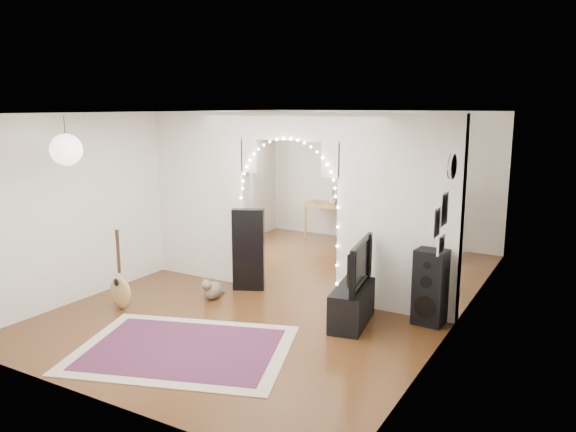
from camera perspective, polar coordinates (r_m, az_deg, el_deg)
The scene contains 25 objects.
floor at distance 8.68m, azimuth 0.32°, elevation -7.63°, with size 7.50×7.50×0.00m, color black.
ceiling at distance 8.22m, azimuth 0.34°, elevation 10.49°, with size 5.00×7.50×0.02m, color white.
wall_back at distance 11.73m, azimuth 9.34°, elevation 3.92°, with size 5.00×0.02×2.70m, color silver.
wall_front at distance 5.47m, azimuth -19.33°, elevation -4.78°, with size 5.00×0.02×2.70m, color silver.
wall_left at distance 9.80m, azimuth -12.54°, elevation 2.40°, with size 0.02×7.50×2.70m, color silver.
wall_right at distance 7.47m, azimuth 17.30°, elevation -0.50°, with size 0.02×7.50×2.70m, color silver.
divider_wall at distance 8.33m, azimuth 0.33°, elevation 1.69°, with size 5.00×0.20×2.70m.
fairy_lights at distance 8.20m, azimuth -0.12°, elevation 2.42°, with size 1.64×0.04×1.60m, color #FFEABF, non-canonical shape.
window at distance 11.15m, azimuth -6.26°, elevation 4.41°, with size 0.04×1.20×1.40m, color white.
wall_clock at distance 6.79m, azimuth 16.39°, elevation 4.83°, with size 0.31×0.31×0.03m, color white.
picture_frames at distance 6.49m, azimuth 15.28°, elevation -0.74°, with size 0.02×0.50×0.70m, color white, non-canonical shape.
paper_lantern at distance 7.62m, azimuth -21.61°, elevation 6.28°, with size 0.40×0.40×0.40m, color white.
ceiling_fan at distance 10.02m, azimuth 6.00°, elevation 8.83°, with size 1.10×1.10×0.30m, color gold, non-canonical shape.
area_rug at distance 6.83m, azimuth -10.58°, elevation -13.12°, with size 2.43×1.82×0.02m, color maroon.
guitar_case at distance 8.60m, azimuth -4.04°, elevation -3.44°, with size 0.48×0.16×1.26m, color black.
acoustic_guitar at distance 8.16m, azimuth -16.72°, elevation -6.25°, with size 0.41×0.24×0.96m.
tabby_cat at distance 8.36m, azimuth -7.74°, elevation -7.42°, with size 0.26×0.54×0.36m.
floor_speaker at distance 7.51m, azimuth 14.25°, elevation -7.03°, with size 0.41×0.37×0.99m.
media_console at distance 7.41m, azimuth 6.51°, elevation -8.99°, with size 0.40×1.00×0.50m, color black.
tv at distance 7.24m, azimuth 6.61°, elevation -4.83°, with size 1.07×0.14×0.62m, color black.
bookcase at distance 10.90m, azimuth 10.60°, elevation -0.21°, with size 1.33×0.34×1.37m, color tan.
dining_table at distance 11.95m, azimuth 4.69°, elevation 0.92°, with size 1.23×0.85×0.76m.
flower_vase at distance 11.92m, azimuth 4.71°, elevation 1.72°, with size 0.18×0.18×0.19m, color silver.
dining_chair_left at distance 10.85m, azimuth 9.50°, elevation -2.46°, with size 0.58×0.60×0.54m, color brown.
dining_chair_right at distance 9.52m, azimuth 7.95°, elevation -4.51°, with size 0.52×0.54×0.49m, color brown.
Camera 1 is at (4.02, -7.17, 2.79)m, focal length 35.00 mm.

